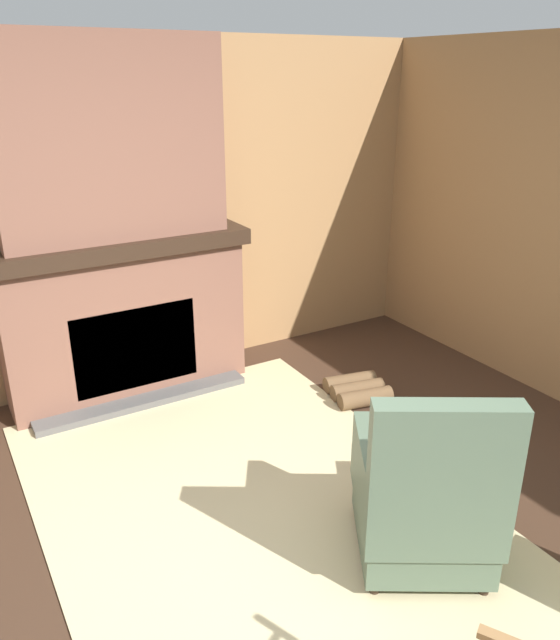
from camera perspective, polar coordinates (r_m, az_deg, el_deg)
ground_plane at (r=3.09m, az=2.05°, el=-24.84°), size 14.00×14.00×0.00m
wood_panel_wall_left at (r=4.70m, az=-15.66°, el=8.80°), size 0.06×5.87×2.50m
fireplace_hearth at (r=4.64m, az=-13.95°, el=0.25°), size 0.65×1.81×1.18m
chimney_breast at (r=4.37m, az=-15.53°, el=15.65°), size 0.39×1.50×1.30m
area_rug at (r=3.41m, az=0.09°, el=-19.25°), size 3.70×2.16×0.01m
armchair at (r=3.15m, az=13.15°, el=-15.68°), size 0.90×0.89×1.00m
firewood_stack at (r=4.65m, az=7.09°, el=-6.36°), size 0.46×0.47×0.13m
storage_case at (r=4.67m, az=-8.68°, el=9.22°), size 0.18×0.27×0.13m
decorative_plate_on_mantel at (r=4.52m, az=-14.76°, el=8.98°), size 0.06×0.23×0.23m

